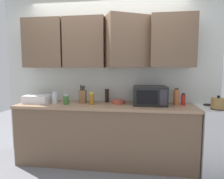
% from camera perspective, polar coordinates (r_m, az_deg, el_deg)
% --- Properties ---
extents(wall_back_with_cabinets, '(3.51, 0.57, 2.60)m').
position_cam_1_polar(wall_back_with_cabinets, '(3.05, -1.52, 8.98)').
color(wall_back_with_cabinets, silver).
rests_on(wall_back_with_cabinets, ground_plane).
extents(counter_run, '(2.64, 0.63, 0.90)m').
position_cam_1_polar(counter_run, '(2.99, -2.16, -12.95)').
color(counter_run, brown).
rests_on(counter_run, ground_plane).
extents(kettle, '(0.17, 0.17, 0.17)m').
position_cam_1_polar(kettle, '(2.86, 29.13, -3.59)').
color(kettle, olive).
rests_on(kettle, stove_range).
extents(microwave, '(0.48, 0.37, 0.28)m').
position_cam_1_polar(microwave, '(2.86, 11.24, -1.77)').
color(microwave, black).
rests_on(microwave, counter_run).
extents(dish_rack, '(0.38, 0.30, 0.12)m').
position_cam_1_polar(dish_rack, '(3.22, -21.24, -2.64)').
color(dish_rack, silver).
rests_on(dish_rack, counter_run).
extents(knife_block, '(0.11, 0.13, 0.28)m').
position_cam_1_polar(knife_block, '(3.00, -8.74, -2.04)').
color(knife_block, brown).
rests_on(knife_block, counter_run).
extents(bottle_red_sauce, '(0.06, 0.06, 0.18)m').
position_cam_1_polar(bottle_red_sauce, '(2.97, 20.49, -2.85)').
color(bottle_red_sauce, red).
rests_on(bottle_red_sauce, counter_run).
extents(bottle_green_oil, '(0.08, 0.08, 0.15)m').
position_cam_1_polar(bottle_green_oil, '(2.93, -13.55, -3.06)').
color(bottle_green_oil, '#386B2D').
rests_on(bottle_green_oil, counter_run).
extents(bottle_clear_tall, '(0.08, 0.08, 0.18)m').
position_cam_1_polar(bottle_clear_tall, '(3.06, -16.70, -2.44)').
color(bottle_clear_tall, silver).
rests_on(bottle_clear_tall, counter_run).
extents(bottle_soy_dark, '(0.06, 0.06, 0.23)m').
position_cam_1_polar(bottle_soy_dark, '(3.06, -1.61, -1.72)').
color(bottle_soy_dark, black).
rests_on(bottle_soy_dark, counter_run).
extents(bottle_amber_vinegar, '(0.07, 0.07, 0.18)m').
position_cam_1_polar(bottle_amber_vinegar, '(2.86, -6.10, -2.74)').
color(bottle_amber_vinegar, '#AD701E').
rests_on(bottle_amber_vinegar, counter_run).
extents(bottle_spice_jar, '(0.08, 0.08, 0.25)m').
position_cam_1_polar(bottle_spice_jar, '(2.94, 18.65, -2.16)').
color(bottle_spice_jar, '#BC6638').
rests_on(bottle_spice_jar, counter_run).
extents(bowl_ceramic_small, '(0.22, 0.22, 0.06)m').
position_cam_1_polar(bowl_ceramic_small, '(2.94, 1.84, -3.64)').
color(bowl_ceramic_small, '#B24C3D').
rests_on(bowl_ceramic_small, counter_run).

